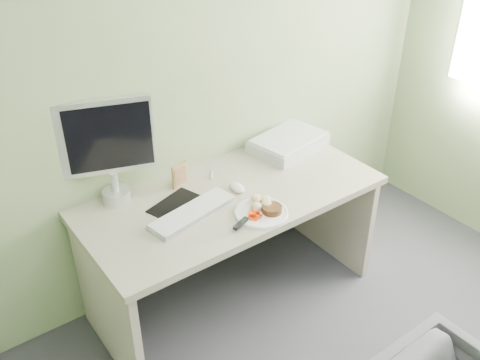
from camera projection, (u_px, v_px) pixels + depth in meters
wall_back at (189, 61)px, 2.75m from camera, size 3.50×0.00×3.50m
desk at (232, 222)px, 2.91m from camera, size 1.60×0.75×0.73m
plate at (261, 213)px, 2.65m from camera, size 0.27×0.27×0.01m
steak at (272, 209)px, 2.64m from camera, size 0.13×0.13×0.03m
potato_pile at (258, 200)px, 2.69m from camera, size 0.13×0.11×0.06m
carrot_heap at (254, 215)px, 2.60m from camera, size 0.07×0.06×0.04m
steak_knife at (245, 219)px, 2.58m from camera, size 0.26×0.12×0.02m
mousepad at (182, 207)px, 2.71m from camera, size 0.34×0.32×0.00m
keyboard at (193, 212)px, 2.64m from camera, size 0.49×0.22×0.02m
computer_mouse at (237, 188)px, 2.83m from camera, size 0.06×0.11×0.04m
photo_frame at (180, 175)px, 2.85m from camera, size 0.11×0.04×0.13m
eyedrop_bottle at (211, 174)px, 2.93m from camera, size 0.02×0.02×0.06m
scanner at (288, 143)px, 3.23m from camera, size 0.50×0.38×0.07m
monitor at (108, 146)px, 2.61m from camera, size 0.45×0.19×0.55m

